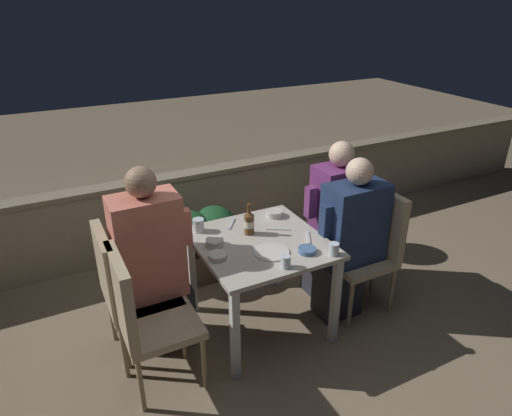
% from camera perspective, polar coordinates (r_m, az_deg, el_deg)
% --- Properties ---
extents(ground_plane, '(16.00, 16.00, 0.00)m').
position_cam_1_polar(ground_plane, '(3.50, 0.50, -14.31)').
color(ground_plane, '#847056').
extents(parapet_wall, '(9.00, 0.18, 0.74)m').
position_cam_1_polar(parapet_wall, '(4.40, -7.93, 0.07)').
color(parapet_wall, gray).
rests_on(parapet_wall, ground_plane).
extents(dining_table, '(0.85, 0.87, 0.71)m').
position_cam_1_polar(dining_table, '(3.15, 0.54, -5.70)').
color(dining_table, '#BCB2A3').
rests_on(dining_table, ground_plane).
extents(planter_hedge, '(0.80, 0.47, 0.60)m').
position_cam_1_polar(planter_hedge, '(3.87, -7.97, -4.23)').
color(planter_hedge, brown).
rests_on(planter_hedge, ground_plane).
extents(chair_left_near, '(0.45, 0.45, 0.94)m').
position_cam_1_polar(chair_left_near, '(2.80, -14.20, -12.52)').
color(chair_left_near, tan).
rests_on(chair_left_near, ground_plane).
extents(chair_left_far, '(0.45, 0.45, 0.94)m').
position_cam_1_polar(chair_left_far, '(3.05, -16.13, -9.30)').
color(chair_left_far, tan).
rests_on(chair_left_far, ground_plane).
extents(person_coral_top, '(0.50, 0.26, 1.32)m').
position_cam_1_polar(person_coral_top, '(3.02, -12.56, -6.70)').
color(person_coral_top, '#282833').
rests_on(person_coral_top, ground_plane).
extents(chair_right_near, '(0.45, 0.45, 0.94)m').
position_cam_1_polar(chair_right_near, '(3.52, 14.16, -4.01)').
color(chair_right_near, tan).
rests_on(chair_right_near, ground_plane).
extents(person_navy_jumper, '(0.50, 0.26, 1.23)m').
position_cam_1_polar(person_navy_jumper, '(3.37, 11.56, -3.91)').
color(person_navy_jumper, '#282833').
rests_on(person_navy_jumper, ground_plane).
extents(chair_right_far, '(0.45, 0.45, 0.94)m').
position_cam_1_polar(chair_right_far, '(3.74, 12.08, -1.96)').
color(chair_right_far, tan).
rests_on(chair_right_far, ground_plane).
extents(person_purple_stripe, '(0.47, 0.26, 1.26)m').
position_cam_1_polar(person_purple_stripe, '(3.59, 9.60, -1.45)').
color(person_purple_stripe, '#282833').
rests_on(person_purple_stripe, ground_plane).
extents(beer_bottle, '(0.07, 0.07, 0.23)m').
position_cam_1_polar(beer_bottle, '(3.15, -0.86, -1.83)').
color(beer_bottle, brown).
rests_on(beer_bottle, dining_table).
extents(plate_0, '(0.23, 0.23, 0.01)m').
position_cam_1_polar(plate_0, '(2.96, 1.94, -5.52)').
color(plate_0, silver).
rests_on(plate_0, dining_table).
extents(bowl_0, '(0.12, 0.12, 0.03)m').
position_cam_1_polar(bowl_0, '(2.98, 6.41, -5.23)').
color(bowl_0, '#4C709E').
rests_on(bowl_0, dining_table).
extents(bowl_1, '(0.12, 0.12, 0.05)m').
position_cam_1_polar(bowl_1, '(3.42, 2.31, -0.64)').
color(bowl_1, beige).
rests_on(bowl_1, dining_table).
extents(bowl_2, '(0.12, 0.12, 0.03)m').
position_cam_1_polar(bowl_2, '(2.90, -4.80, -5.97)').
color(bowl_2, beige).
rests_on(bowl_2, dining_table).
extents(bowl_3, '(0.12, 0.12, 0.05)m').
position_cam_1_polar(bowl_3, '(3.04, -5.19, -4.28)').
color(bowl_3, beige).
rests_on(bowl_3, dining_table).
extents(glass_cup_0, '(0.06, 0.06, 0.08)m').
position_cam_1_polar(glass_cup_0, '(2.80, 3.73, -6.72)').
color(glass_cup_0, silver).
rests_on(glass_cup_0, dining_table).
extents(glass_cup_1, '(0.08, 0.08, 0.09)m').
position_cam_1_polar(glass_cup_1, '(3.22, -7.20, -2.14)').
color(glass_cup_1, silver).
rests_on(glass_cup_1, dining_table).
extents(glass_cup_2, '(0.07, 0.07, 0.08)m').
position_cam_1_polar(glass_cup_2, '(2.96, 9.70, -5.09)').
color(glass_cup_2, silver).
rests_on(glass_cup_2, dining_table).
extents(fork_0, '(0.10, 0.16, 0.01)m').
position_cam_1_polar(fork_0, '(3.15, 6.55, -3.66)').
color(fork_0, silver).
rests_on(fork_0, dining_table).
extents(fork_1, '(0.16, 0.10, 0.01)m').
position_cam_1_polar(fork_1, '(3.24, 2.74, -2.65)').
color(fork_1, silver).
rests_on(fork_1, dining_table).
extents(fork_2, '(0.12, 0.15, 0.01)m').
position_cam_1_polar(fork_2, '(3.32, -3.10, -1.96)').
color(fork_2, silver).
rests_on(fork_2, dining_table).
extents(potted_plant, '(0.41, 0.41, 0.75)m').
position_cam_1_polar(potted_plant, '(4.25, 10.83, 0.22)').
color(potted_plant, brown).
rests_on(potted_plant, ground_plane).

